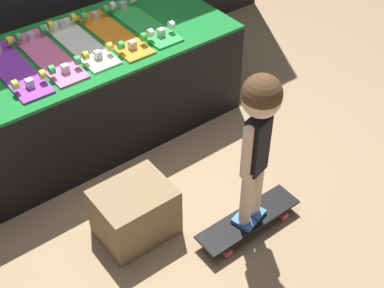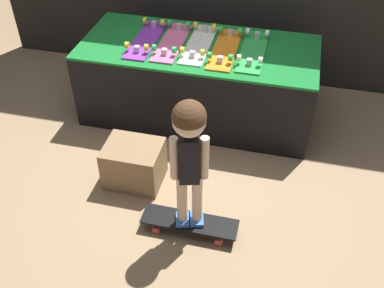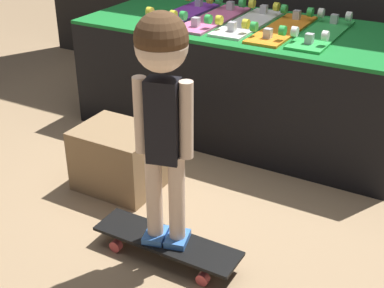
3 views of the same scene
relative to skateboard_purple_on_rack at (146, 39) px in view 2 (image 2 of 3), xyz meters
name	(u,v)px [view 2 (image 2 of 3)]	position (x,y,z in m)	size (l,w,h in m)	color
ground_plane	(181,156)	(0.44, -0.60, -0.68)	(16.00, 16.00, 0.00)	#9E7F5B
display_rack	(198,81)	(0.44, 0.01, -0.35)	(1.93, 0.86, 0.66)	black
skateboard_purple_on_rack	(146,39)	(0.00, 0.00, 0.00)	(0.19, 0.68, 0.09)	purple
skateboard_pink_on_rack	(172,41)	(0.22, 0.01, 0.00)	(0.19, 0.68, 0.09)	pink
skateboard_white_on_rack	(199,43)	(0.44, 0.02, 0.00)	(0.19, 0.68, 0.09)	white
skateboard_orange_on_rack	(225,48)	(0.66, -0.01, 0.00)	(0.19, 0.68, 0.09)	orange
skateboard_green_on_rack	(253,50)	(0.88, 0.01, 0.00)	(0.19, 0.68, 0.09)	green
skateboard_on_floor	(190,223)	(0.69, -1.31, -0.61)	(0.65, 0.18, 0.09)	black
child	(189,144)	(0.69, -1.31, 0.08)	(0.22, 0.19, 0.96)	#3870C6
storage_box	(134,164)	(0.18, -0.94, -0.52)	(0.41, 0.33, 0.32)	#8E704C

